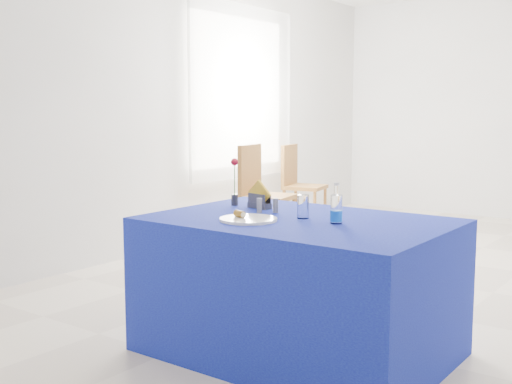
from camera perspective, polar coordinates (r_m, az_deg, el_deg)
floor at (r=5.32m, az=14.53°, el=-7.68°), size 7.00×7.00×0.00m
room_shell at (r=5.16m, az=15.15°, el=11.44°), size 7.00×7.00×7.00m
window_pane at (r=7.09m, az=-1.55°, el=8.85°), size 0.04×1.50×1.60m
curtain at (r=7.05m, az=-1.10°, el=8.86°), size 0.04×1.75×1.85m
plate at (r=3.44m, az=-0.68°, el=-2.44°), size 0.31×0.31×0.01m
drinking_glass at (r=3.52m, az=4.21°, el=-1.30°), size 0.06×0.06×0.13m
salt_shaker at (r=3.71m, az=0.30°, el=-1.20°), size 0.03×0.03×0.08m
pepper_shaker at (r=3.71m, az=1.75°, el=-1.20°), size 0.03×0.03×0.08m
blue_table at (r=3.60m, az=3.75°, el=-8.34°), size 1.60×1.10×0.76m
water_bottle at (r=3.38m, az=7.15°, el=-1.60°), size 0.06×0.06×0.21m
napkin_holder at (r=3.88m, az=0.31°, el=-0.74°), size 0.16×0.09×0.17m
rose_vase at (r=3.99m, az=-1.91°, el=0.79°), size 0.05×0.05×0.30m
chair_win_a at (r=6.35m, az=0.36°, el=0.34°), size 0.53×0.53×1.02m
chair_win_b at (r=7.43m, az=3.74°, el=1.08°), size 0.51×0.51×0.96m
banana_pieces at (r=3.47m, az=-1.45°, el=-1.95°), size 0.08×0.06×0.04m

